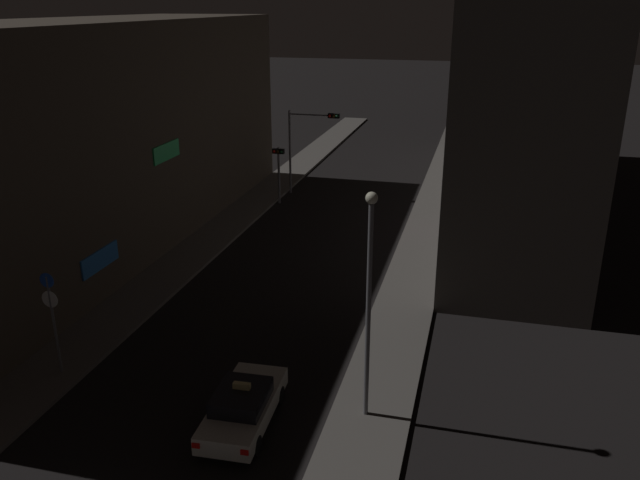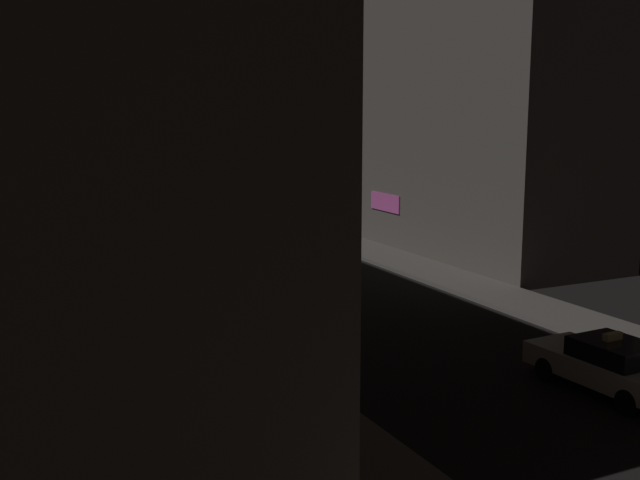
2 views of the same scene
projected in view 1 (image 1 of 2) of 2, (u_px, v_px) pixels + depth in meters
The scene contains 9 objects.
sidewalk_left at pixel (260, 199), 44.98m from camera, with size 2.67×67.99×0.17m, color #5B5651.
sidewalk_right at pixel (433, 212), 42.18m from camera, with size 2.67×67.99×0.17m, color #5B5651.
building_facade_left at pixel (90, 138), 34.74m from camera, with size 8.91×34.78×12.14m.
building_facade_right at pixel (515, 106), 41.63m from camera, with size 6.66×35.31×13.30m.
taxi at pixel (243, 406), 20.79m from camera, with size 2.00×4.53×1.62m.
traffic_light_overhead at pixel (307, 136), 44.93m from camera, with size 3.65×0.41×5.93m.
traffic_light_left_kerb at pixel (279, 164), 43.33m from camera, with size 0.80×0.42×3.86m.
sign_pole_left at pixel (52, 314), 22.90m from camera, with size 0.63×0.10×3.98m.
street_lamp_near_block at pixel (369, 291), 19.82m from camera, with size 0.37×0.37×7.62m.
Camera 1 is at (8.86, -8.79, 12.97)m, focal length 36.20 mm.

